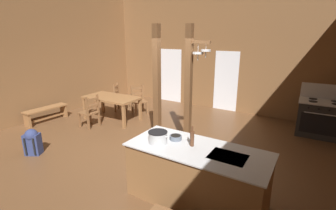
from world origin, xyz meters
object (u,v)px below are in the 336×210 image
Objects in this scene: ladderback_chair_by_post at (120,98)px; backpack at (32,141)px; mixing_bowl_on_counter at (176,137)px; kitchen_island at (196,175)px; stockpot_on_counter at (158,137)px; bottle_tall_on_counter at (192,138)px; ladderback_chair_at_table_end at (139,100)px; ladderback_chair_near_window at (90,112)px; bench_along_left_wall at (46,112)px; stove_range at (321,118)px; dining_table at (112,99)px.

backpack is at bearing -79.51° from ladderback_chair_by_post.
kitchen_island is at bearing -13.38° from mixing_bowl_on_counter.
bottle_tall_on_counter reaches higher than stockpot_on_counter.
stockpot_on_counter reaches higher than mixing_bowl_on_counter.
ladderback_chair_by_post is 1.00× the size of ladderback_chair_at_table_end.
bottle_tall_on_counter is at bearing -34.34° from ladderback_chair_by_post.
ladderback_chair_near_window is at bearing 162.03° from kitchen_island.
ladderback_chair_at_table_end is at bearing 139.49° from bottle_tall_on_counter.
mixing_bowl_on_counter reaches higher than kitchen_island.
stockpot_on_counter reaches higher than ladderback_chair_by_post.
ladderback_chair_at_table_end is 2.87m from bench_along_left_wall.
stove_range is 4.86m from stockpot_on_counter.
kitchen_island reaches higher than dining_table.
stove_range is 7.81m from bench_along_left_wall.
mixing_bowl_on_counter is at bearing 10.82° from backpack.
mixing_bowl_on_counter is (3.19, -2.94, 0.50)m from ladderback_chair_at_table_end.
ladderback_chair_by_post is at bearing 145.66° from bottle_tall_on_counter.
bottle_tall_on_counter reaches higher than bench_along_left_wall.
kitchen_island is 1.69× the size of bench_along_left_wall.
dining_table is 1.35× the size of bench_along_left_wall.
ladderback_chair_near_window and ladderback_chair_by_post have the same top height.
ladderback_chair_by_post reaches higher than backpack.
dining_table is 0.83m from ladderback_chair_near_window.
ladderback_chair_by_post reaches higher than kitchen_island.
mixing_bowl_on_counter is (3.48, -2.00, 0.30)m from dining_table.
bottle_tall_on_counter is at bearing -10.98° from mixing_bowl_on_counter.
bench_along_left_wall is at bearing 168.06° from stockpot_on_counter.
kitchen_island is at bearing -19.88° from bottle_tall_on_counter.
dining_table is at bearing 150.17° from mixing_bowl_on_counter.
stockpot_on_counter is at bearing -165.95° from kitchen_island.
stockpot_on_counter is (3.77, -3.12, 0.56)m from ladderback_chair_by_post.
ladderback_chair_by_post is 4.90m from mixing_bowl_on_counter.
ladderback_chair_by_post reaches higher than bench_along_left_wall.
ladderback_chair_by_post is at bearing 100.49° from backpack.
stockpot_on_counter is (-2.21, -4.29, 0.53)m from stove_range.
ladderback_chair_at_table_end is at bearing 88.15° from backpack.
ladderback_chair_by_post is at bearing 140.41° from stockpot_on_counter.
kitchen_island is 4.43m from stove_range.
mixing_bowl_on_counter is (0.17, 0.26, -0.06)m from stockpot_on_counter.
bottle_tall_on_counter is at bearing 8.87° from backpack.
stove_range reaches higher than dining_table.
ladderback_chair_near_window is 1.79m from ladderback_chair_at_table_end.
bottle_tall_on_counter reaches higher than ladderback_chair_near_window.
ladderback_chair_by_post is at bearing 145.99° from kitchen_island.
ladderback_chair_by_post reaches higher than dining_table.
ladderback_chair_at_table_end is at bearing 137.29° from mixing_bowl_on_counter.
stove_range reaches higher than mixing_bowl_on_counter.
ladderback_chair_at_table_end is at bearing 72.49° from dining_table.
stove_range reaches higher than ladderback_chair_by_post.
stove_range is 2.21× the size of backpack.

